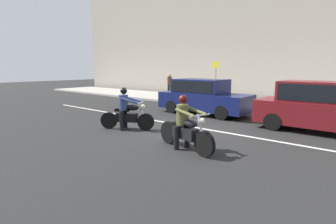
% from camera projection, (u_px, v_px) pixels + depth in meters
% --- Properties ---
extents(ground_plane, '(80.00, 80.00, 0.00)m').
position_uv_depth(ground_plane, '(168.00, 129.00, 9.83)').
color(ground_plane, '#242424').
extents(sidewalk_slab, '(40.00, 4.40, 0.14)m').
position_uv_depth(sidewalk_slab, '(252.00, 105.00, 15.88)').
color(sidewalk_slab, '#A8A399').
rests_on(sidewalk_slab, ground_plane).
extents(building_facade, '(40.00, 1.40, 12.80)m').
position_uv_depth(building_facade, '(278.00, 5.00, 17.41)').
color(building_facade, '#A89E8E').
rests_on(building_facade, ground_plane).
extents(lane_marking_stripe, '(18.00, 0.14, 0.01)m').
position_uv_depth(lane_marking_stripe, '(178.00, 124.00, 10.65)').
color(lane_marking_stripe, silver).
rests_on(lane_marking_stripe, ground_plane).
extents(motorcycle_with_rider_denim_blue, '(1.86, 1.13, 1.56)m').
position_uv_depth(motorcycle_with_rider_denim_blue, '(127.00, 112.00, 9.71)').
color(motorcycle_with_rider_denim_blue, black).
rests_on(motorcycle_with_rider_denim_blue, ground_plane).
extents(motorcycle_with_rider_olive, '(2.17, 0.82, 1.53)m').
position_uv_depth(motorcycle_with_rider_olive, '(185.00, 127.00, 7.31)').
color(motorcycle_with_rider_olive, black).
rests_on(motorcycle_with_rider_olive, ground_plane).
extents(parked_hatchback_maroon, '(4.04, 1.76, 1.80)m').
position_uv_depth(parked_hatchback_maroon, '(317.00, 106.00, 9.32)').
color(parked_hatchback_maroon, maroon).
rests_on(parked_hatchback_maroon, ground_plane).
extents(parked_sedan_navy, '(4.54, 1.82, 1.72)m').
position_uv_depth(parked_sedan_navy, '(203.00, 96.00, 12.98)').
color(parked_sedan_navy, '#11194C').
rests_on(parked_sedan_navy, ground_plane).
extents(street_sign_post, '(0.44, 0.08, 2.58)m').
position_uv_depth(street_sign_post, '(216.00, 76.00, 18.06)').
color(street_sign_post, gray).
rests_on(street_sign_post, sidewalk_slab).
extents(pedestrian_bystander, '(0.34, 0.34, 1.72)m').
position_uv_depth(pedestrian_bystander, '(170.00, 84.00, 18.91)').
color(pedestrian_bystander, black).
rests_on(pedestrian_bystander, sidewalk_slab).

